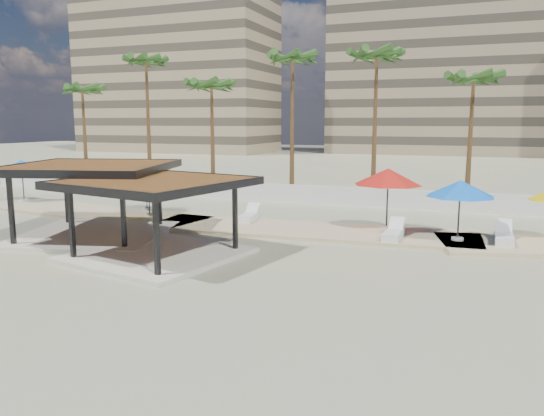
{
  "coord_description": "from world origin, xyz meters",
  "views": [
    {
      "loc": [
        9.6,
        -17.29,
        5.36
      ],
      "look_at": [
        0.77,
        5.3,
        1.4
      ],
      "focal_mm": 35.0,
      "sensor_mm": 36.0,
      "label": 1
    }
  ],
  "objects_px": {
    "umbrella_a": "(22,166)",
    "lounger_d": "(504,237)",
    "pavilion_central": "(156,211)",
    "pavilion_west": "(91,194)",
    "umbrella_c": "(388,177)",
    "lounger_b": "(394,234)",
    "lounger_a": "(249,217)"
  },
  "relations": [
    {
      "from": "pavilion_west",
      "to": "lounger_d",
      "type": "relative_size",
      "value": 3.72
    },
    {
      "from": "lounger_b",
      "to": "umbrella_a",
      "type": "bearing_deg",
      "value": 84.96
    },
    {
      "from": "umbrella_a",
      "to": "lounger_d",
      "type": "distance_m",
      "value": 29.44
    },
    {
      "from": "umbrella_c",
      "to": "umbrella_a",
      "type": "bearing_deg",
      "value": 178.36
    },
    {
      "from": "pavilion_central",
      "to": "lounger_b",
      "type": "distance_m",
      "value": 10.56
    },
    {
      "from": "pavilion_west",
      "to": "lounger_b",
      "type": "xyz_separation_m",
      "value": [
        13.3,
        4.11,
        -1.68
      ]
    },
    {
      "from": "umbrella_c",
      "to": "lounger_d",
      "type": "distance_m",
      "value": 5.87
    },
    {
      "from": "lounger_a",
      "to": "lounger_d",
      "type": "distance_m",
      "value": 12.46
    },
    {
      "from": "umbrella_c",
      "to": "lounger_a",
      "type": "distance_m",
      "value": 7.57
    },
    {
      "from": "pavilion_west",
      "to": "pavilion_central",
      "type": "bearing_deg",
      "value": -38.79
    },
    {
      "from": "umbrella_c",
      "to": "lounger_b",
      "type": "height_order",
      "value": "umbrella_c"
    },
    {
      "from": "pavilion_west",
      "to": "lounger_a",
      "type": "distance_m",
      "value": 8.1
    },
    {
      "from": "umbrella_a",
      "to": "lounger_a",
      "type": "distance_m",
      "value": 17.03
    },
    {
      "from": "lounger_a",
      "to": "lounger_d",
      "type": "xyz_separation_m",
      "value": [
        12.44,
        -0.74,
        0.01
      ]
    },
    {
      "from": "umbrella_c",
      "to": "lounger_d",
      "type": "bearing_deg",
      "value": -12.52
    },
    {
      "from": "pavilion_west",
      "to": "lounger_d",
      "type": "distance_m",
      "value": 18.65
    },
    {
      "from": "pavilion_west",
      "to": "lounger_b",
      "type": "relative_size",
      "value": 3.88
    },
    {
      "from": "pavilion_central",
      "to": "lounger_d",
      "type": "xyz_separation_m",
      "value": [
        13.01,
        7.08,
        -1.49
      ]
    },
    {
      "from": "pavilion_central",
      "to": "umbrella_c",
      "type": "distance_m",
      "value": 11.35
    },
    {
      "from": "lounger_d",
      "to": "pavilion_central",
      "type": "bearing_deg",
      "value": 118.3
    },
    {
      "from": "umbrella_a",
      "to": "pavilion_central",
      "type": "bearing_deg",
      "value": -28.74
    },
    {
      "from": "lounger_d",
      "to": "lounger_b",
      "type": "bearing_deg",
      "value": 100.77
    },
    {
      "from": "umbrella_a",
      "to": "lounger_b",
      "type": "distance_m",
      "value": 24.95
    },
    {
      "from": "pavilion_central",
      "to": "pavilion_west",
      "type": "height_order",
      "value": "pavilion_west"
    },
    {
      "from": "umbrella_a",
      "to": "umbrella_c",
      "type": "height_order",
      "value": "umbrella_c"
    },
    {
      "from": "lounger_b",
      "to": "lounger_a",
      "type": "bearing_deg",
      "value": 79.53
    },
    {
      "from": "umbrella_a",
      "to": "lounger_a",
      "type": "xyz_separation_m",
      "value": [
        16.86,
        -1.11,
        -2.11
      ]
    },
    {
      "from": "pavilion_central",
      "to": "lounger_b",
      "type": "relative_size",
      "value": 3.37
    },
    {
      "from": "umbrella_a",
      "to": "lounger_b",
      "type": "xyz_separation_m",
      "value": [
        24.71,
        -2.75,
        -2.11
      ]
    },
    {
      "from": "umbrella_a",
      "to": "lounger_d",
      "type": "height_order",
      "value": "umbrella_a"
    },
    {
      "from": "pavilion_central",
      "to": "lounger_b",
      "type": "bearing_deg",
      "value": 47.39
    },
    {
      "from": "umbrella_a",
      "to": "lounger_b",
      "type": "height_order",
      "value": "umbrella_a"
    }
  ]
}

